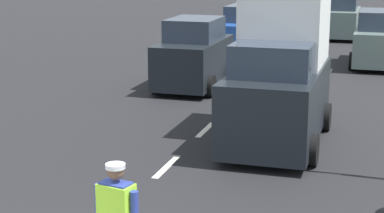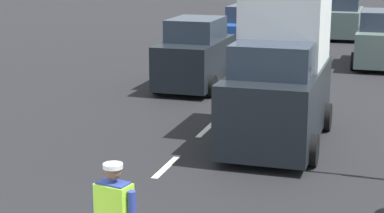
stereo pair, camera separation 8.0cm
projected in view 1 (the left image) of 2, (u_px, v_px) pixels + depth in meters
ground_plane at (284, 55)px, 27.53m from camera, size 96.00×96.00×0.00m
lane_center_line at (297, 42)px, 31.44m from camera, size 0.14×46.40×0.01m
delivery_truck at (280, 73)px, 14.84m from camera, size 2.16×4.60×3.54m
car_parked_far at (380, 40)px, 24.86m from camera, size 2.05×4.35×2.13m
car_oncoming_third at (293, 6)px, 39.57m from camera, size 1.94×4.15×2.22m
car_oncoming_second at (245, 29)px, 28.82m from camera, size 1.87×4.38×1.99m
car_oncoming_lead at (194, 56)px, 20.81m from camera, size 1.97×3.80×2.24m
car_outgoing_far at (342, 18)px, 32.77m from camera, size 1.89×4.20×2.15m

